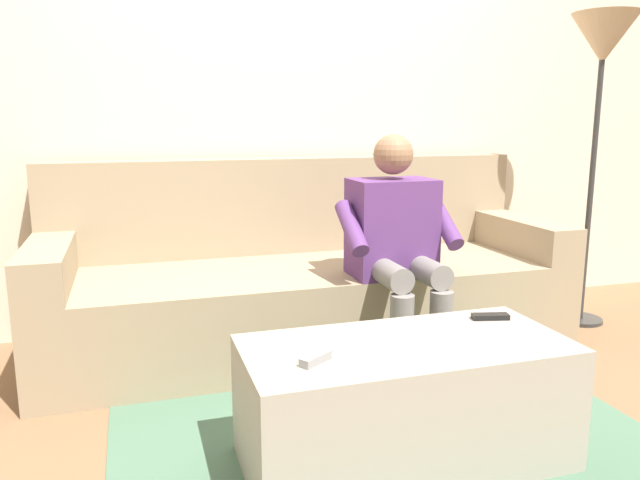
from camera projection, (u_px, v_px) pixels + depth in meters
name	position (u px, v px, depth m)	size (l,w,h in m)	color
ground_plane	(357.00, 403.00, 2.47)	(8.00, 8.00, 0.00)	#846042
back_wall	(282.00, 71.00, 3.33)	(5.45, 0.06, 2.76)	beige
couch	(307.00, 285.00, 3.10)	(2.55, 0.85, 0.92)	#9E896B
coffee_table	(405.00, 402.00, 2.02)	(1.06, 0.49, 0.41)	#A89E8E
person_solo_seated	(397.00, 239.00, 2.74)	(0.52, 0.50, 1.06)	#5B3370
remote_black	(490.00, 317.00, 2.22)	(0.13, 0.04, 0.02)	black
remote_gray	(316.00, 359.00, 1.82)	(0.11, 0.04, 0.03)	gray
floor_rug	(387.00, 439.00, 2.18)	(1.91, 1.52, 0.01)	#4C7056
floor_lamp	(602.00, 56.00, 3.20)	(0.34, 0.34, 1.66)	#2D2D2D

